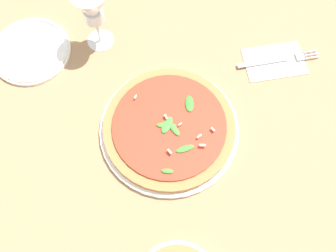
{
  "coord_description": "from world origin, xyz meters",
  "views": [
    {
      "loc": [
        0.0,
        -0.38,
        0.88
      ],
      "look_at": [
        0.02,
        -0.03,
        0.03
      ],
      "focal_mm": 42.0,
      "sensor_mm": 36.0,
      "label": 1
    }
  ],
  "objects_px": {
    "wine_glass": "(91,9)",
    "side_plate_white": "(30,50)",
    "fork": "(277,60)",
    "pizza_arugula_main": "(168,128)"
  },
  "relations": [
    {
      "from": "wine_glass",
      "to": "side_plate_white",
      "type": "distance_m",
      "value": 0.22
    },
    {
      "from": "fork",
      "to": "pizza_arugula_main",
      "type": "bearing_deg",
      "value": -155.49
    },
    {
      "from": "side_plate_white",
      "to": "pizza_arugula_main",
      "type": "bearing_deg",
      "value": -34.52
    },
    {
      "from": "wine_glass",
      "to": "fork",
      "type": "xyz_separation_m",
      "value": [
        0.46,
        -0.09,
        -0.12
      ]
    },
    {
      "from": "fork",
      "to": "wine_glass",
      "type": "bearing_deg",
      "value": 161.82
    },
    {
      "from": "pizza_arugula_main",
      "to": "side_plate_white",
      "type": "xyz_separation_m",
      "value": [
        -0.35,
        0.24,
        -0.01
      ]
    },
    {
      "from": "pizza_arugula_main",
      "to": "side_plate_white",
      "type": "distance_m",
      "value": 0.43
    },
    {
      "from": "pizza_arugula_main",
      "to": "wine_glass",
      "type": "distance_m",
      "value": 0.34
    },
    {
      "from": "pizza_arugula_main",
      "to": "fork",
      "type": "xyz_separation_m",
      "value": [
        0.29,
        0.18,
        -0.01
      ]
    },
    {
      "from": "fork",
      "to": "side_plate_white",
      "type": "distance_m",
      "value": 0.64
    }
  ]
}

